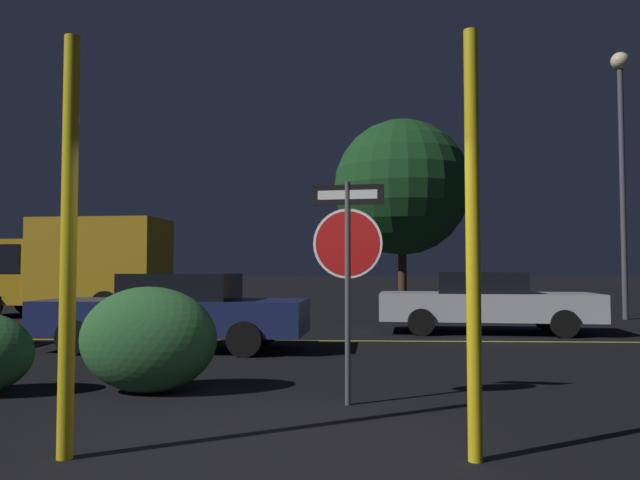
# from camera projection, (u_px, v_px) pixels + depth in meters

# --- Properties ---
(ground_plane) EXTENTS (260.00, 260.00, 0.00)m
(ground_plane) POSITION_uv_depth(u_px,v_px,m) (282.00, 451.00, 5.01)
(ground_plane) COLOR black
(road_center_stripe) EXTENTS (40.23, 0.12, 0.01)m
(road_center_stripe) POSITION_uv_depth(u_px,v_px,m) (322.00, 341.00, 12.74)
(road_center_stripe) COLOR gold
(road_center_stripe) RESTS_ON ground_plane
(stop_sign) EXTENTS (0.80, 0.14, 2.42)m
(stop_sign) POSITION_uv_depth(u_px,v_px,m) (348.00, 247.00, 6.79)
(stop_sign) COLOR #4C4C51
(stop_sign) RESTS_ON ground_plane
(yellow_pole_left) EXTENTS (0.12, 0.12, 3.32)m
(yellow_pole_left) POSITION_uv_depth(u_px,v_px,m) (69.00, 244.00, 4.88)
(yellow_pole_left) COLOR yellow
(yellow_pole_left) RESTS_ON ground_plane
(yellow_pole_right) EXTENTS (0.11, 0.11, 3.34)m
(yellow_pole_right) POSITION_uv_depth(u_px,v_px,m) (473.00, 242.00, 4.82)
(yellow_pole_right) COLOR yellow
(yellow_pole_right) RESTS_ON ground_plane
(hedge_bush_2) EXTENTS (1.64, 0.98, 1.26)m
(hedge_bush_2) POSITION_uv_depth(u_px,v_px,m) (148.00, 340.00, 7.39)
(hedge_bush_2) COLOR #2D6633
(hedge_bush_2) RESTS_ON ground_plane
(passing_car_2) EXTENTS (4.97, 2.03, 1.38)m
(passing_car_2) POSITION_uv_depth(u_px,v_px,m) (175.00, 311.00, 11.35)
(passing_car_2) COLOR navy
(passing_car_2) RESTS_ON ground_plane
(passing_car_3) EXTENTS (5.09, 2.31, 1.40)m
(passing_car_3) POSITION_uv_depth(u_px,v_px,m) (485.00, 302.00, 14.39)
(passing_car_3) COLOR silver
(passing_car_3) RESTS_ON ground_plane
(delivery_truck) EXTENTS (6.30, 2.69, 3.00)m
(delivery_truck) POSITION_uv_depth(u_px,v_px,m) (65.00, 265.00, 19.17)
(delivery_truck) COLOR gold
(delivery_truck) RESTS_ON ground_plane
(street_lamp) EXTENTS (0.52, 0.52, 7.91)m
(street_lamp) POSITION_uv_depth(u_px,v_px,m) (621.00, 137.00, 18.39)
(street_lamp) COLOR #4C4C51
(street_lamp) RESTS_ON ground_plane
(tree_0) EXTENTS (5.18, 5.18, 7.19)m
(tree_0) POSITION_uv_depth(u_px,v_px,m) (402.00, 187.00, 23.86)
(tree_0) COLOR #422D1E
(tree_0) RESTS_ON ground_plane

